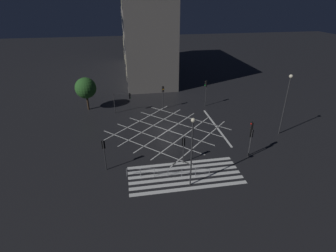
% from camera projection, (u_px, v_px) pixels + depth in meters
% --- Properties ---
extents(ground_plane, '(200.00, 200.00, 0.00)m').
position_uv_depth(ground_plane, '(168.00, 130.00, 37.73)').
color(ground_plane, black).
extents(road_markings, '(18.28, 22.26, 0.01)m').
position_uv_depth(road_markings, '(180.00, 154.00, 32.20)').
color(road_markings, silver).
rests_on(road_markings, ground_plane).
extents(office_building, '(10.06, 31.34, 20.48)m').
position_uv_depth(office_building, '(145.00, 30.00, 61.24)').
color(office_building, slate).
rests_on(office_building, ground_plane).
extents(traffic_light_sw_cross, '(0.36, 0.39, 3.70)m').
position_uv_depth(traffic_light_sw_cross, '(104.00, 149.00, 28.14)').
color(traffic_light_sw_cross, '#2D2D30').
rests_on(traffic_light_sw_cross, ground_plane).
extents(traffic_light_median_north, '(0.36, 0.39, 4.01)m').
position_uv_depth(traffic_light_median_north, '(163.00, 93.00, 43.62)').
color(traffic_light_median_north, '#2D2D30').
rests_on(traffic_light_median_north, ground_plane).
extents(traffic_light_median_south, '(0.36, 0.39, 3.22)m').
position_uv_depth(traffic_light_median_south, '(183.00, 145.00, 29.55)').
color(traffic_light_median_south, '#2D2D30').
rests_on(traffic_light_median_south, ground_plane).
extents(traffic_light_nw_main, '(2.79, 0.36, 3.43)m').
position_uv_depth(traffic_light_nw_main, '(123.00, 98.00, 42.34)').
color(traffic_light_nw_main, '#2D2D30').
rests_on(traffic_light_nw_main, ground_plane).
extents(traffic_light_ne_main, '(0.39, 0.36, 4.58)m').
position_uv_depth(traffic_light_ne_main, '(206.00, 88.00, 44.60)').
color(traffic_light_ne_main, '#2D2D30').
rests_on(traffic_light_ne_main, ground_plane).
extents(traffic_light_se_main, '(0.39, 0.36, 4.50)m').
position_uv_depth(traffic_light_se_main, '(251.00, 132.00, 30.39)').
color(traffic_light_se_main, '#2D2D30').
rests_on(traffic_light_se_main, ground_plane).
extents(traffic_light_se_cross, '(0.36, 0.39, 3.67)m').
position_uv_depth(traffic_light_se_cross, '(251.00, 138.00, 30.43)').
color(traffic_light_se_cross, '#2D2D30').
rests_on(traffic_light_se_cross, ground_plane).
extents(street_lamp_east, '(0.42, 0.42, 7.55)m').
position_uv_depth(street_lamp_east, '(192.00, 143.00, 24.74)').
color(street_lamp_east, '#2D2D30').
rests_on(street_lamp_east, ground_plane).
extents(street_lamp_west, '(0.48, 0.48, 8.48)m').
position_uv_depth(street_lamp_west, '(287.00, 95.00, 34.29)').
color(street_lamp_west, '#2D2D30').
rests_on(street_lamp_west, ground_plane).
extents(street_tree_near, '(3.46, 3.46, 5.53)m').
position_uv_depth(street_tree_near, '(86.00, 88.00, 42.96)').
color(street_tree_near, '#38281C').
rests_on(street_tree_near, ground_plane).
extents(pedestrian_railing, '(8.75, 1.57, 1.05)m').
position_uv_depth(pedestrian_railing, '(168.00, 171.00, 27.82)').
color(pedestrian_railing, '#9EA0A5').
rests_on(pedestrian_railing, ground_plane).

